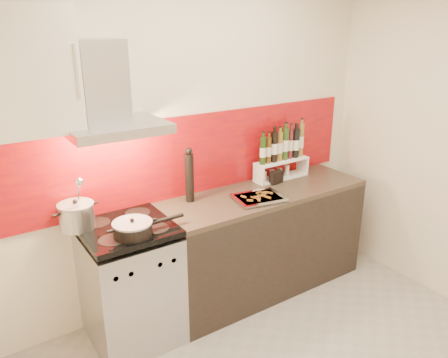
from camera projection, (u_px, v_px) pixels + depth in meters
back_wall at (192, 145)px, 3.43m from camera, size 3.40×0.02×2.60m
backsplash at (199, 154)px, 3.47m from camera, size 3.00×0.02×0.64m
range_stove at (131, 285)px, 3.11m from camera, size 0.60×0.60×0.91m
counter at (263, 240)px, 3.74m from camera, size 1.80×0.60×0.90m
range_hood at (108, 100)px, 2.78m from camera, size 0.62×0.50×0.61m
upper_cabinet at (9, 72)px, 2.42m from camera, size 0.70×0.35×0.72m
stock_pot at (77, 216)px, 2.90m from camera, size 0.24×0.24×0.20m
saute_pan at (134, 228)px, 2.81m from camera, size 0.50×0.26×0.12m
utensil_jar at (80, 216)px, 2.83m from camera, size 0.08×0.13×0.40m
pepper_mill at (189, 176)px, 3.32m from camera, size 0.07×0.07×0.43m
step_shelf at (282, 154)px, 3.81m from camera, size 0.53×0.14×0.47m
caddy_box at (276, 177)px, 3.73m from camera, size 0.13×0.06×0.11m
baking_tray at (259, 198)px, 3.41m from camera, size 0.43×0.36×0.03m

